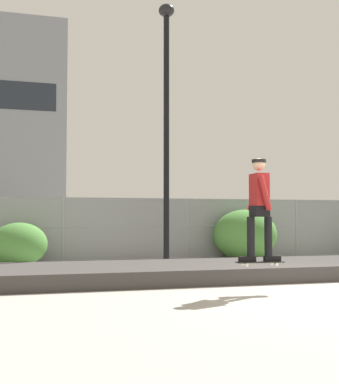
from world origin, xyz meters
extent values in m
plane|color=#9E998E|center=(0.00, 0.00, 0.00)|extent=(120.00, 120.00, 0.00)
cube|color=#3D3A38|center=(0.00, 2.89, 0.15)|extent=(17.41, 2.69, 0.31)
cube|color=black|center=(-0.95, 0.47, 0.53)|extent=(0.81, 0.25, 0.02)
cylinder|color=silver|center=(-0.69, 0.54, 0.49)|extent=(0.06, 0.03, 0.05)
cylinder|color=silver|center=(-0.70, 0.36, 0.49)|extent=(0.06, 0.03, 0.05)
cylinder|color=silver|center=(-1.21, 0.57, 0.49)|extent=(0.06, 0.03, 0.05)
cylinder|color=silver|center=(-1.22, 0.39, 0.49)|extent=(0.06, 0.03, 0.05)
cube|color=#99999E|center=(-0.69, 0.45, 0.52)|extent=(0.06, 0.14, 0.01)
cube|color=#99999E|center=(-1.21, 0.48, 0.52)|extent=(0.06, 0.14, 0.01)
cube|color=black|center=(-0.73, 0.45, 0.58)|extent=(0.29, 0.12, 0.09)
cube|color=black|center=(-1.17, 0.48, 0.58)|extent=(0.29, 0.12, 0.09)
cylinder|color=black|center=(-0.80, 0.46, 0.95)|extent=(0.13, 0.13, 0.65)
cylinder|color=black|center=(-1.11, 0.48, 0.95)|extent=(0.13, 0.13, 0.65)
cube|color=black|center=(-0.95, 0.47, 1.37)|extent=(0.26, 0.35, 0.18)
cube|color=maroon|center=(-0.95, 0.47, 1.73)|extent=(0.24, 0.39, 0.54)
cylinder|color=maroon|center=(-0.94, 0.71, 1.67)|extent=(0.24, 0.10, 0.58)
cylinder|color=maroon|center=(-0.97, 0.22, 1.67)|extent=(0.24, 0.10, 0.58)
sphere|color=tan|center=(-0.95, 0.47, 2.15)|extent=(0.21, 0.21, 0.21)
cylinder|color=black|center=(-0.95, 0.47, 2.21)|extent=(0.24, 0.24, 0.05)
cylinder|color=gray|center=(-3.68, 7.47, 0.93)|extent=(0.06, 0.06, 1.85)
cylinder|color=gray|center=(0.00, 7.47, 0.93)|extent=(0.06, 0.06, 1.85)
cylinder|color=gray|center=(3.68, 7.47, 0.93)|extent=(0.06, 0.06, 1.85)
cylinder|color=gray|center=(0.00, 7.47, 1.81)|extent=(22.09, 0.04, 0.04)
cylinder|color=gray|center=(0.00, 7.47, 1.02)|extent=(22.09, 0.04, 0.04)
cylinder|color=gray|center=(0.00, 7.47, 0.06)|extent=(22.09, 0.04, 0.04)
cube|color=gray|center=(0.00, 7.47, 0.93)|extent=(22.09, 0.01, 1.85)
cylinder|color=black|center=(-0.96, 6.33, 3.46)|extent=(0.16, 0.16, 6.93)
ellipsoid|color=black|center=(-0.96, 6.33, 7.11)|extent=(0.44, 0.44, 0.36)
cylinder|color=black|center=(-4.28, 10.56, 0.32)|extent=(0.65, 0.28, 0.64)
cylinder|color=black|center=(-4.19, 8.86, 0.32)|extent=(0.65, 0.28, 0.64)
ellipsoid|color=#477F38|center=(-4.86, 6.73, 0.57)|extent=(1.48, 1.21, 1.14)
ellipsoid|color=#477F38|center=(1.66, 6.94, 0.76)|extent=(1.96, 1.61, 1.52)
camera|label=1|loc=(-4.70, -7.38, 1.26)|focal=48.17mm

